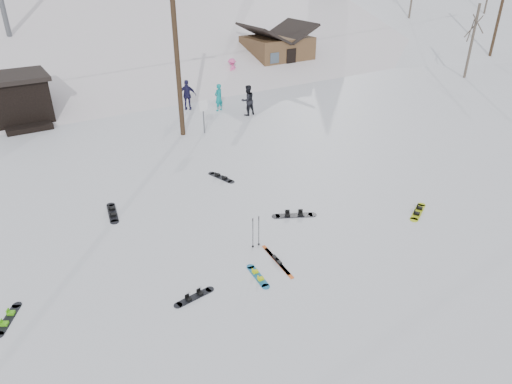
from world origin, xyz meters
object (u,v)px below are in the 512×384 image
utility_pole (176,46)px  hero_snowboard (258,276)px  cabin (277,52)px  hero_skis (277,261)px

utility_pole → hero_snowboard: size_ratio=6.87×
cabin → utility_pole: bearing=-142.4°
hero_skis → hero_snowboard: bearing=-155.5°
utility_pole → hero_snowboard: (-3.10, -12.59, -4.66)m
utility_pole → hero_skis: (-2.16, -12.27, -4.65)m
utility_pole → cabin: utility_pole is taller
utility_pole → hero_skis: size_ratio=4.62×
cabin → hero_snowboard: 27.78m
cabin → hero_snowboard: (-16.10, -22.58, -1.46)m
hero_snowboard → hero_skis: (0.94, 0.32, 0.01)m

